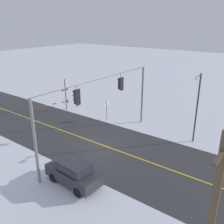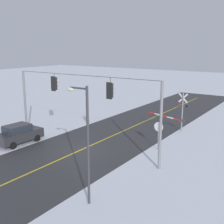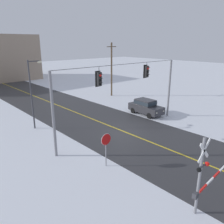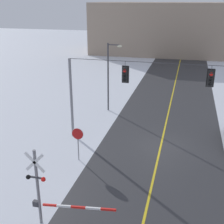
{
  "view_description": "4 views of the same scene",
  "coord_description": "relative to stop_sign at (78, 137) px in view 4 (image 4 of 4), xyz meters",
  "views": [
    {
      "loc": [
        15.73,
        12.92,
        10.69
      ],
      "look_at": [
        -2.59,
        -0.8,
        2.31
      ],
      "focal_mm": 39.77,
      "sensor_mm": 36.0,
      "label": 1
    },
    {
      "loc": [
        -14.95,
        17.57,
        8.46
      ],
      "look_at": [
        -1.74,
        -1.82,
        3.09
      ],
      "focal_mm": 46.34,
      "sensor_mm": 36.0,
      "label": 2
    },
    {
      "loc": [
        -13.97,
        -13.81,
        8.01
      ],
      "look_at": [
        -3.9,
        -2.7,
        3.35
      ],
      "focal_mm": 36.16,
      "sensor_mm": 36.0,
      "label": 3
    },
    {
      "loc": [
        1.47,
        -20.52,
        10.32
      ],
      "look_at": [
        -3.16,
        -2.44,
        3.27
      ],
      "focal_mm": 48.46,
      "sensor_mm": 36.0,
      "label": 4
    }
  ],
  "objects": [
    {
      "name": "ground_plane",
      "position": [
        5.21,
        3.56,
        -1.71
      ],
      "size": [
        160.0,
        160.0,
        0.0
      ],
      "primitive_type": "plane",
      "color": "silver"
    },
    {
      "name": "railroad_crossing",
      "position": [
        0.69,
        -6.26,
        0.29
      ],
      "size": [
        4.27,
        0.31,
        4.0
      ],
      "color": "gray",
      "rests_on": "ground"
    },
    {
      "name": "stop_sign",
      "position": [
        0.0,
        0.0,
        0.0
      ],
      "size": [
        0.8,
        0.09,
        2.35
      ],
      "color": "gray",
      "rests_on": "ground"
    },
    {
      "name": "lane_centre_line",
      "position": [
        5.21,
        9.56,
        -1.7
      ],
      "size": [
        0.14,
        72.0,
        0.01
      ],
      "primitive_type": "cube",
      "color": "gold",
      "rests_on": "ground"
    },
    {
      "name": "building_distant",
      "position": [
        0.87,
        43.89,
        3.07
      ],
      "size": [
        26.26,
        11.31,
        9.57
      ],
      "primitive_type": "cube",
      "color": "gray",
      "rests_on": "ground"
    },
    {
      "name": "signal_span",
      "position": [
        5.24,
        3.55,
        2.31
      ],
      "size": [
        14.2,
        0.47,
        6.22
      ],
      "color": "gray",
      "rests_on": "ground"
    },
    {
      "name": "road_asphalt",
      "position": [
        5.21,
        9.56,
        -1.71
      ],
      "size": [
        9.0,
        80.0,
        0.01
      ],
      "primitive_type": "cube",
      "color": "#303033",
      "rests_on": "ground"
    },
    {
      "name": "streetlamp_near",
      "position": [
        -0.37,
        9.95,
        2.2
      ],
      "size": [
        1.39,
        0.28,
        6.5
      ],
      "color": "#38383D",
      "rests_on": "ground"
    }
  ]
}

